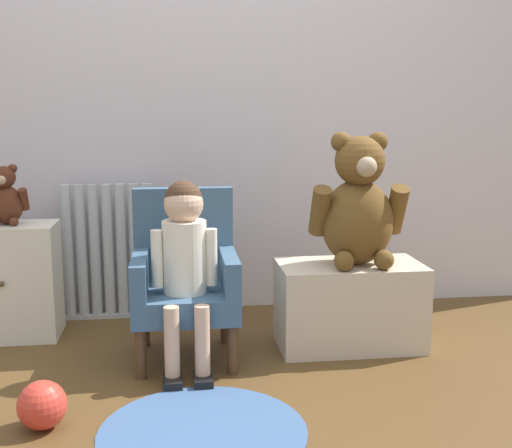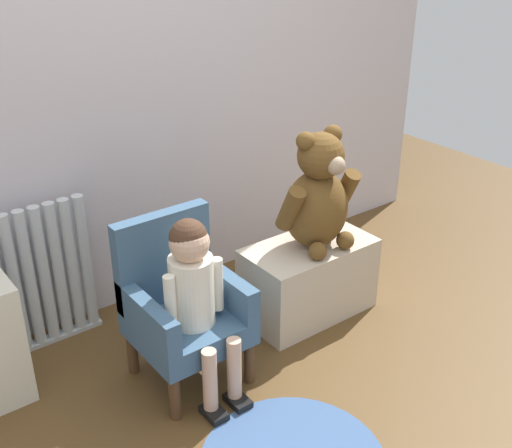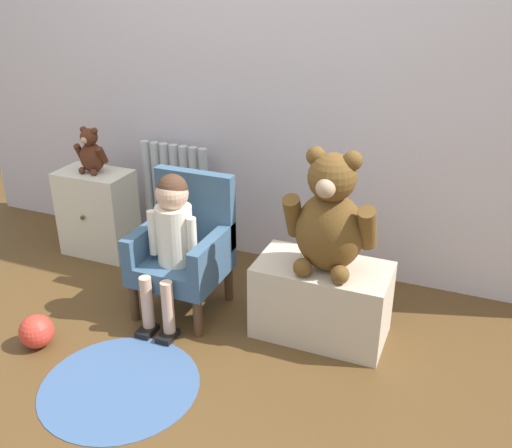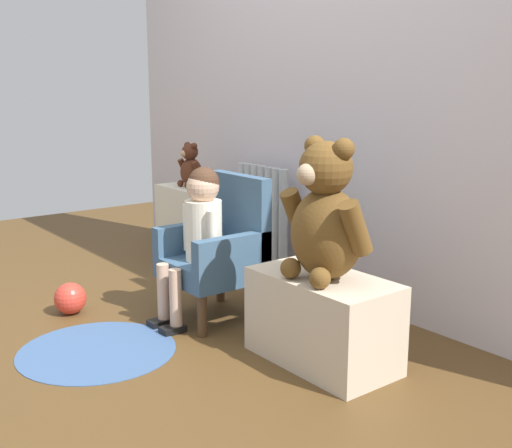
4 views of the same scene
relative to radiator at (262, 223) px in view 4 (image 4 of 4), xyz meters
The scene contains 11 objects.
ground_plane 1.25m from the radiator, 68.08° to the right, with size 6.00×6.00×0.00m, color #543A1C.
back_wall 1.00m from the radiator, 15.46° to the left, with size 3.80×0.05×2.40m, color silver.
radiator is the anchor object (origin of this frame).
small_dresser 0.46m from the radiator, 151.83° to the right, with size 0.41×0.28×0.50m.
child_armchair 0.64m from the radiator, 56.65° to the right, with size 0.41×0.40×0.67m.
child_figure 0.75m from the radiator, 61.42° to the right, with size 0.25×0.35×0.72m.
low_bench 1.17m from the radiator, 26.28° to the right, with size 0.60×0.32×0.36m, color beige.
large_teddy_bear 1.21m from the radiator, 26.53° to the right, with size 0.40×0.28×0.55m.
small_teddy_bear 0.54m from the radiator, 151.57° to the right, with size 0.19×0.13×0.26m.
floor_rug 1.28m from the radiator, 71.91° to the right, with size 0.65×0.65×0.01m, color #3D5B87.
toy_ball 1.13m from the radiator, 95.75° to the right, with size 0.15×0.15×0.15m, color red.
Camera 4 is at (2.32, -1.06, 1.09)m, focal length 45.00 mm.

